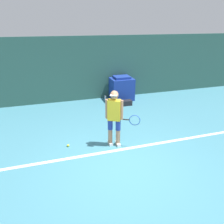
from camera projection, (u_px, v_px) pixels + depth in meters
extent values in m
plane|color=teal|center=(122.00, 167.00, 5.28)|extent=(24.00, 24.00, 0.00)
cube|color=#2D564C|center=(82.00, 69.00, 9.38)|extent=(24.00, 0.10, 2.74)
cube|color=white|center=(113.00, 151.00, 5.92)|extent=(21.60, 0.10, 0.01)
cylinder|color=#A37556|center=(110.00, 137.00, 6.17)|extent=(0.12, 0.12, 0.48)
cylinder|color=navy|center=(110.00, 124.00, 6.02)|extent=(0.14, 0.14, 0.30)
cube|color=white|center=(110.00, 143.00, 6.25)|extent=(0.10, 0.24, 0.08)
cylinder|color=#A37556|center=(118.00, 137.00, 6.13)|extent=(0.12, 0.12, 0.48)
cylinder|color=navy|center=(118.00, 125.00, 5.99)|extent=(0.14, 0.14, 0.30)
cube|color=white|center=(118.00, 144.00, 6.21)|extent=(0.10, 0.24, 0.08)
cube|color=yellow|center=(114.00, 110.00, 5.84)|extent=(0.39, 0.33, 0.57)
sphere|color=#A37556|center=(114.00, 95.00, 5.67)|extent=(0.22, 0.22, 0.22)
cube|color=white|center=(114.00, 95.00, 5.58)|extent=(0.22, 0.19, 0.02)
cylinder|color=#A37556|center=(107.00, 109.00, 5.86)|extent=(0.09, 0.09, 0.54)
cylinder|color=#A37556|center=(122.00, 110.00, 5.80)|extent=(0.09, 0.09, 0.54)
cylinder|color=black|center=(125.00, 120.00, 5.88)|extent=(0.21, 0.13, 0.03)
torus|color=#2851B2|center=(135.00, 120.00, 5.84)|extent=(0.28, 0.16, 0.30)
sphere|color=#D1E533|center=(68.00, 145.00, 6.13)|extent=(0.07, 0.07, 0.07)
cube|color=navy|center=(122.00, 89.00, 9.73)|extent=(0.98, 0.79, 0.97)
cube|color=navy|center=(122.00, 77.00, 9.53)|extent=(0.69, 0.55, 0.10)
cube|color=black|center=(124.00, 103.00, 9.15)|extent=(0.61, 0.28, 0.21)
cylinder|color=white|center=(105.00, 98.00, 9.69)|extent=(0.08, 0.08, 0.24)
cylinder|color=black|center=(105.00, 95.00, 9.64)|extent=(0.04, 0.04, 0.02)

